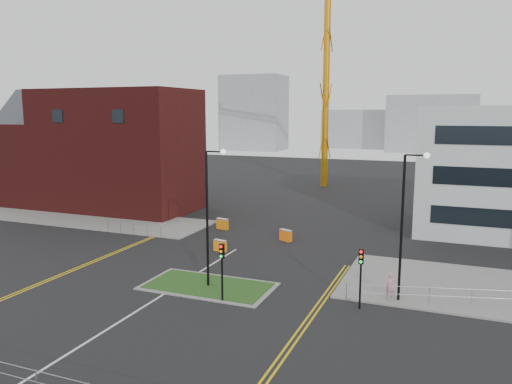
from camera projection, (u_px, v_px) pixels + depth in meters
ground at (106, 331)px, 26.48m from camera, size 200.00×200.00×0.00m
pavement_left at (86, 218)px, 53.97m from camera, size 28.00×8.00×0.12m
island_kerb at (208, 286)px, 33.07m from camera, size 8.60×4.60×0.08m
grass_island at (208, 286)px, 33.07m from camera, size 8.00×4.00×0.12m
brick_building at (98, 151)px, 59.47m from camera, size 24.20×10.07×14.24m
streetlamp_island at (210, 207)px, 32.13m from camera, size 1.46×0.36×9.18m
streetlamp_right_near at (406, 215)px, 29.57m from camera, size 1.46×0.36×9.18m
traffic_light_island at (222, 261)px, 30.08m from camera, size 0.28×0.33×3.65m
traffic_light_right at (361, 267)px, 28.98m from camera, size 0.28×0.33×3.65m
railing_front at (12, 371)px, 20.86m from camera, size 24.05×0.05×1.10m
railing_left at (134, 227)px, 46.89m from camera, size 6.05×0.05×1.10m
centre_line at (128, 316)px, 28.31m from camera, size 0.15×30.00×0.01m
yellow_left_a at (94, 260)px, 38.94m from camera, size 0.12×24.00×0.01m
yellow_left_b at (98, 261)px, 38.83m from camera, size 0.12×24.00×0.01m
yellow_right_a at (309, 315)px, 28.50m from camera, size 0.12×20.00×0.01m
yellow_right_b at (314, 316)px, 28.39m from camera, size 0.12×20.00×0.01m
skyline_a at (254, 113)px, 149.37m from camera, size 18.00×12.00×22.00m
skyline_b at (431, 124)px, 140.68m from camera, size 24.00×12.00×16.00m
skyline_d at (372, 129)px, 156.77m from camera, size 30.00×12.00×12.00m
pedestrian at (390, 286)px, 30.74m from camera, size 0.63×0.43×1.68m
barrier_left at (222, 223)px, 49.19m from camera, size 1.33×0.74×1.07m
barrier_mid at (286, 235)px, 44.74m from camera, size 1.27×0.86×1.02m
barrier_right at (220, 245)px, 41.43m from camera, size 1.19×0.61×0.95m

